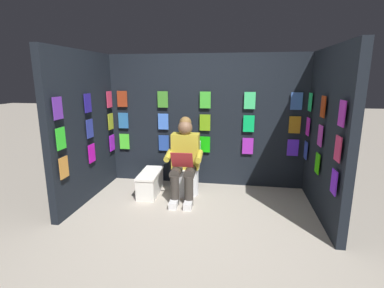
# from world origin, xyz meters

# --- Properties ---
(ground_plane) EXTENTS (30.00, 30.00, 0.00)m
(ground_plane) POSITION_xyz_m (0.00, 0.00, 0.00)
(ground_plane) COLOR #B2A899
(display_wall_back) EXTENTS (3.25, 0.14, 2.11)m
(display_wall_back) POSITION_xyz_m (0.00, -1.76, 1.05)
(display_wall_back) COLOR black
(display_wall_back) RESTS_ON ground
(display_wall_left) EXTENTS (0.14, 1.71, 2.11)m
(display_wall_left) POSITION_xyz_m (-1.62, -0.85, 1.05)
(display_wall_left) COLOR black
(display_wall_left) RESTS_ON ground
(display_wall_right) EXTENTS (0.14, 1.71, 2.11)m
(display_wall_right) POSITION_xyz_m (1.62, -0.85, 1.05)
(display_wall_right) COLOR black
(display_wall_right) RESTS_ON ground
(toilet) EXTENTS (0.41, 0.56, 0.77)m
(toilet) POSITION_xyz_m (0.23, -1.29, 0.33)
(toilet) COLOR white
(toilet) RESTS_ON ground
(person_reading) EXTENTS (0.54, 0.69, 1.19)m
(person_reading) POSITION_xyz_m (0.22, -1.07, 0.60)
(person_reading) COLOR gold
(person_reading) RESTS_ON ground
(comic_longbox_near) EXTENTS (0.31, 0.70, 0.34)m
(comic_longbox_near) POSITION_xyz_m (0.77, -1.14, 0.17)
(comic_longbox_near) COLOR white
(comic_longbox_near) RESTS_ON ground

